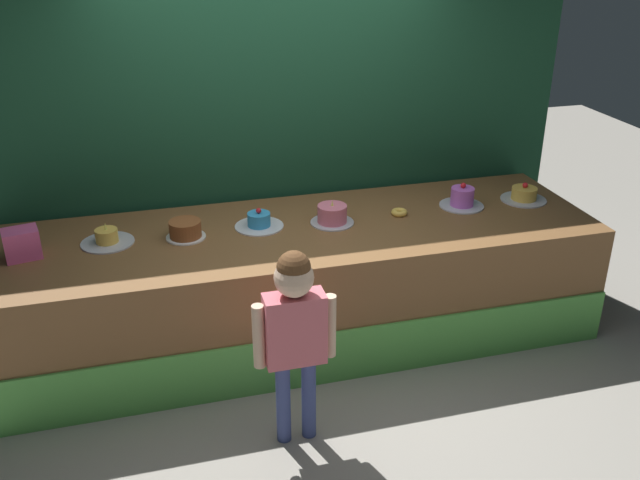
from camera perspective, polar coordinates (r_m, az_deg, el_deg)
The scene contains 12 objects.
ground_plane at distance 4.65m, azimuth 0.13°, elevation -11.59°, with size 12.00×12.00×0.00m, color gray.
stage_platform at distance 4.91m, azimuth -1.72°, elevation -3.60°, with size 4.12×1.23×0.84m.
curtain_backdrop at distance 5.22m, azimuth -3.71°, elevation 8.63°, with size 4.50×0.08×2.61m, color #19472D.
child_figure at distance 3.78m, azimuth -2.09°, elevation -6.80°, with size 0.47×0.21×1.21m.
pink_box at distance 4.67m, azimuth -23.25°, elevation -0.29°, with size 0.21×0.16×0.19m, color pink.
donut at distance 4.97m, azimuth 6.51°, elevation 2.27°, with size 0.11×0.11×0.04m, color #F2BF4C.
cake_far_left at distance 4.71m, azimuth -17.05°, elevation 0.14°, with size 0.34×0.34×0.15m.
cake_left at distance 4.66m, azimuth -10.97°, elevation 0.83°, with size 0.26×0.26×0.12m.
cake_center_left at distance 4.76m, azimuth -5.02°, elevation 1.52°, with size 0.33×0.33×0.14m.
cake_center_right at distance 4.79m, azimuth 1.01°, elevation 2.07°, with size 0.30×0.30×0.17m.
cake_right at distance 5.18m, azimuth 11.56°, elevation 3.37°, with size 0.32×0.32×0.18m.
cake_far_right at distance 5.41m, azimuth 16.37°, elevation 3.57°, with size 0.34×0.34×0.14m.
Camera 1 is at (-0.99, -3.60, 2.77)m, focal length 39.06 mm.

